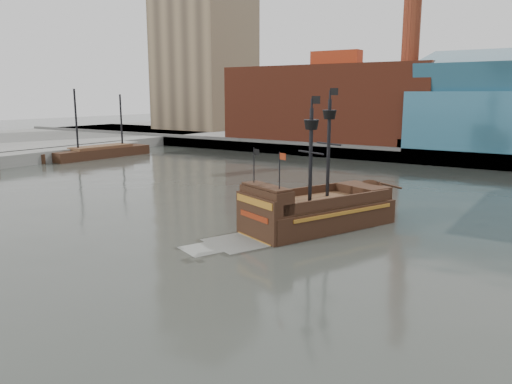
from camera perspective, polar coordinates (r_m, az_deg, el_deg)
The scene contains 7 objects.
ground at distance 32.41m, azimuth -9.87°, elevation -9.96°, with size 400.00×400.00×0.00m, color #262924.
promenade_far at distance 116.22m, azimuth 23.02°, elevation 5.02°, with size 220.00×60.00×2.00m, color slate.
seawall at distance 87.49m, azimuth 19.40°, elevation 3.75°, with size 220.00×1.00×2.60m, color #4C4C49.
pier at distance 95.06m, azimuth -23.16°, elevation 3.84°, with size 6.00×40.00×2.00m, color slate.
skyline at distance 108.33m, azimuth 26.05°, elevation 16.92°, with size 149.00×45.00×62.00m.
pirate_ship at distance 44.25m, azimuth 6.96°, elevation -2.54°, with size 11.39×17.99×12.98m.
docked_vessel at distance 97.16m, azimuth -17.24°, elevation 4.28°, with size 5.73×19.51×13.09m.
Camera 1 is at (20.99, -21.82, 11.56)m, focal length 35.00 mm.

